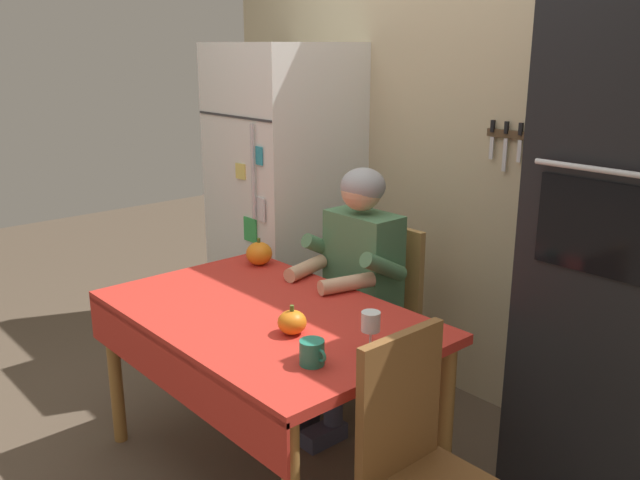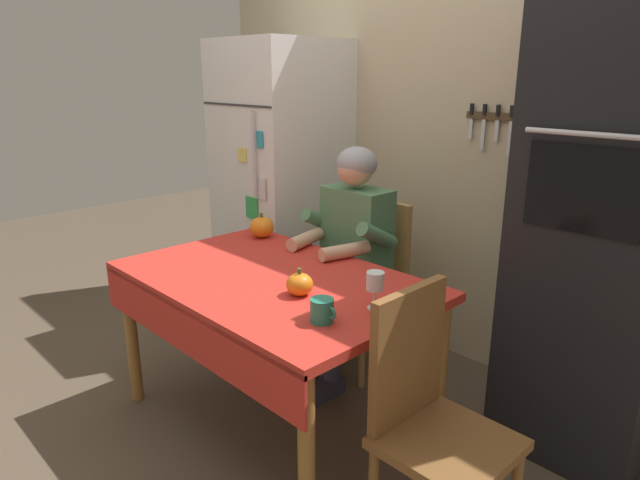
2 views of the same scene
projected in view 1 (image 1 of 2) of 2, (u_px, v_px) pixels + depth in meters
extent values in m
plane|color=brown|center=(251.00, 477.00, 2.91)|extent=(10.00, 10.00, 0.00)
cube|color=#BCAD89|center=(471.00, 146.00, 3.37)|extent=(3.70, 0.10, 2.60)
cube|color=#4C3823|center=(521.00, 135.00, 3.07)|extent=(0.36, 0.02, 0.04)
cube|color=silver|center=(491.00, 148.00, 3.19)|extent=(0.02, 0.01, 0.11)
cube|color=black|center=(493.00, 126.00, 3.16)|extent=(0.02, 0.01, 0.06)
cube|color=silver|center=(505.00, 155.00, 3.15)|extent=(0.02, 0.01, 0.15)
cube|color=black|center=(507.00, 128.00, 3.11)|extent=(0.02, 0.01, 0.06)
cube|color=silver|center=(519.00, 151.00, 3.08)|extent=(0.02, 0.01, 0.10)
cube|color=black|center=(521.00, 129.00, 3.06)|extent=(0.02, 0.01, 0.06)
cube|color=silver|center=(533.00, 161.00, 3.04)|extent=(0.02, 0.01, 0.17)
cube|color=black|center=(536.00, 131.00, 3.00)|extent=(0.02, 0.01, 0.06)
cube|color=silver|center=(548.00, 162.00, 2.99)|extent=(0.02, 0.01, 0.16)
cube|color=black|center=(551.00, 132.00, 2.95)|extent=(0.02, 0.01, 0.06)
cube|color=white|center=(285.00, 202.00, 3.95)|extent=(0.68, 0.68, 1.80)
cylinder|color=silver|center=(253.00, 172.00, 3.52)|extent=(0.02, 0.02, 0.50)
cube|color=#333335|center=(233.00, 117.00, 3.59)|extent=(0.67, 0.01, 0.01)
cube|color=teal|center=(259.00, 156.00, 3.48)|extent=(0.06, 0.01, 0.09)
cube|color=#E5D666|center=(241.00, 171.00, 3.63)|extent=(0.08, 0.01, 0.08)
cube|color=green|center=(250.00, 230.00, 3.66)|extent=(0.11, 0.01, 0.13)
cube|color=silver|center=(261.00, 209.00, 3.55)|extent=(0.08, 0.02, 0.13)
cube|color=black|center=(631.00, 253.00, 2.49)|extent=(0.60, 0.60, 2.10)
cube|color=black|center=(595.00, 228.00, 2.26)|extent=(0.42, 0.01, 0.32)
cylinder|color=silver|center=(598.00, 170.00, 2.19)|extent=(0.45, 0.02, 0.02)
cylinder|color=#9E6B33|center=(115.00, 372.00, 3.09)|extent=(0.06, 0.06, 0.70)
cylinder|color=#9E6B33|center=(254.00, 327.00, 3.58)|extent=(0.06, 0.06, 0.70)
cylinder|color=#9E6B33|center=(445.00, 425.00, 2.66)|extent=(0.06, 0.06, 0.70)
cube|color=red|center=(266.00, 316.00, 2.77)|extent=(1.40, 0.90, 0.04)
cube|color=red|center=(171.00, 371.00, 2.52)|extent=(1.40, 0.01, 0.20)
cube|color=tan|center=(368.00, 329.00, 3.36)|extent=(0.40, 0.40, 0.04)
cube|color=tan|center=(394.00, 272.00, 3.40)|extent=(0.36, 0.04, 0.48)
cylinder|color=tan|center=(319.00, 368.00, 3.43)|extent=(0.04, 0.04, 0.41)
cylinder|color=tan|center=(367.00, 349.00, 3.65)|extent=(0.04, 0.04, 0.41)
cylinder|color=tan|center=(367.00, 393.00, 3.19)|extent=(0.04, 0.04, 0.41)
cylinder|color=tan|center=(415.00, 371.00, 3.40)|extent=(0.04, 0.04, 0.41)
cube|color=#38384C|center=(296.00, 418.00, 3.30)|extent=(0.10, 0.22, 0.08)
cube|color=#38384C|center=(324.00, 435.00, 3.15)|extent=(0.10, 0.22, 0.08)
cylinder|color=#38384C|center=(306.00, 379.00, 3.28)|extent=(0.09, 0.09, 0.38)
cylinder|color=#38384C|center=(333.00, 394.00, 3.14)|extent=(0.09, 0.09, 0.38)
cube|color=#38384C|center=(332.00, 319.00, 3.30)|extent=(0.12, 0.40, 0.11)
cube|color=#38384C|center=(357.00, 330.00, 3.17)|extent=(0.12, 0.40, 0.11)
cube|color=#4C7F56|center=(363.00, 262.00, 3.23)|extent=(0.36, 0.20, 0.48)
cylinder|color=#4C7F56|center=(324.00, 248.00, 3.32)|extent=(0.07, 0.26, 0.18)
cylinder|color=#4C7F56|center=(384.00, 267.00, 3.03)|extent=(0.07, 0.26, 0.18)
cylinder|color=#D8A884|center=(306.00, 268.00, 3.18)|extent=(0.13, 0.27, 0.07)
cylinder|color=#D8A884|center=(347.00, 284.00, 2.98)|extent=(0.13, 0.27, 0.07)
sphere|color=#D8A884|center=(361.00, 191.00, 3.12)|extent=(0.19, 0.19, 0.19)
ellipsoid|color=#99999E|center=(363.00, 186.00, 3.12)|extent=(0.21, 0.21, 0.17)
cube|color=brown|center=(400.00, 403.00, 2.16)|extent=(0.04, 0.36, 0.48)
cylinder|color=#237F66|center=(312.00, 352.00, 2.30)|extent=(0.09, 0.09, 0.09)
torus|color=#237F66|center=(321.00, 356.00, 2.26)|extent=(0.05, 0.01, 0.05)
cylinder|color=white|center=(370.00, 350.00, 2.41)|extent=(0.06, 0.06, 0.01)
cylinder|color=white|center=(370.00, 340.00, 2.40)|extent=(0.01, 0.01, 0.07)
cylinder|color=white|center=(371.00, 321.00, 2.38)|extent=(0.07, 0.07, 0.07)
ellipsoid|color=orange|center=(292.00, 322.00, 2.54)|extent=(0.11, 0.11, 0.09)
cylinder|color=#4C6023|center=(292.00, 308.00, 2.52)|extent=(0.02, 0.02, 0.02)
ellipsoid|color=orange|center=(259.00, 253.00, 3.34)|extent=(0.13, 0.13, 0.11)
cylinder|color=#4C6023|center=(259.00, 240.00, 3.32)|extent=(0.02, 0.02, 0.02)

